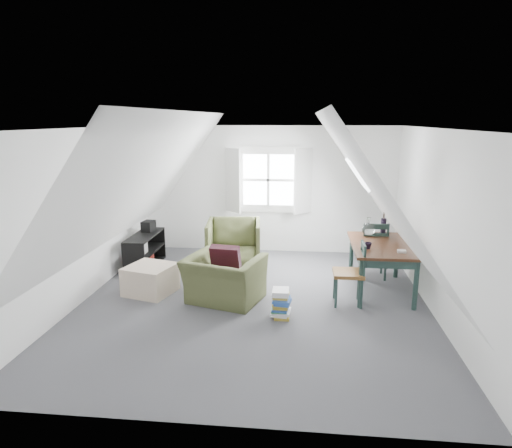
# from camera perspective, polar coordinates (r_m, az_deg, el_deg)

# --- Properties ---
(floor) EXTENTS (5.50, 5.50, 0.00)m
(floor) POSITION_cam_1_polar(r_m,az_deg,el_deg) (6.76, -0.34, -9.83)
(floor) COLOR #4B4B50
(floor) RESTS_ON ground
(ceiling) EXTENTS (5.50, 5.50, 0.00)m
(ceiling) POSITION_cam_1_polar(r_m,az_deg,el_deg) (6.23, -0.37, 11.88)
(ceiling) COLOR white
(ceiling) RESTS_ON wall_back
(wall_back) EXTENTS (5.00, 0.00, 5.00)m
(wall_back) POSITION_cam_1_polar(r_m,az_deg,el_deg) (9.07, 1.56, 4.31)
(wall_back) COLOR white
(wall_back) RESTS_ON ground
(wall_front) EXTENTS (5.00, 0.00, 5.00)m
(wall_front) POSITION_cam_1_polar(r_m,az_deg,el_deg) (3.77, -5.01, -8.42)
(wall_front) COLOR white
(wall_front) RESTS_ON ground
(wall_left) EXTENTS (0.00, 5.50, 5.50)m
(wall_left) POSITION_cam_1_polar(r_m,az_deg,el_deg) (7.09, -20.86, 1.00)
(wall_left) COLOR white
(wall_left) RESTS_ON ground
(wall_right) EXTENTS (0.00, 5.50, 5.50)m
(wall_right) POSITION_cam_1_polar(r_m,az_deg,el_deg) (6.59, 21.79, 0.05)
(wall_right) COLOR white
(wall_right) RESTS_ON ground
(slope_left) EXTENTS (3.19, 5.50, 4.48)m
(slope_left) POSITION_cam_1_polar(r_m,az_deg,el_deg) (6.63, -13.84, 5.30)
(slope_left) COLOR white
(slope_left) RESTS_ON wall_left
(slope_right) EXTENTS (3.19, 5.50, 4.48)m
(slope_right) POSITION_cam_1_polar(r_m,az_deg,el_deg) (6.31, 13.84, 4.91)
(slope_right) COLOR white
(slope_right) RESTS_ON wall_right
(dormer_window) EXTENTS (1.71, 0.35, 1.30)m
(dormer_window) POSITION_cam_1_polar(r_m,az_deg,el_deg) (8.97, 1.53, 5.50)
(dormer_window) COLOR white
(dormer_window) RESTS_ON wall_back
(skylight) EXTENTS (0.35, 0.75, 0.47)m
(skylight) POSITION_cam_1_polar(r_m,az_deg,el_deg) (7.59, 12.53, 6.07)
(skylight) COLOR white
(skylight) RESTS_ON slope_right
(armchair_near) EXTENTS (1.26, 1.18, 0.68)m
(armchair_near) POSITION_cam_1_polar(r_m,az_deg,el_deg) (6.84, -3.95, -9.57)
(armchair_near) COLOR #484E2C
(armchair_near) RESTS_ON floor
(armchair_far) EXTENTS (1.03, 1.05, 0.88)m
(armchair_far) POSITION_cam_1_polar(r_m,az_deg,el_deg) (8.30, -2.77, -5.43)
(armchair_far) COLOR #484E2C
(armchair_far) RESTS_ON floor
(throw_pillow) EXTENTS (0.47, 0.31, 0.45)m
(throw_pillow) POSITION_cam_1_polar(r_m,az_deg,el_deg) (6.77, -3.81, -4.43)
(throw_pillow) COLOR #330D18
(throw_pillow) RESTS_ON armchair_near
(ottoman) EXTENTS (0.81, 0.81, 0.44)m
(ottoman) POSITION_cam_1_polar(r_m,az_deg,el_deg) (7.23, -13.05, -6.75)
(ottoman) COLOR #C8B39B
(ottoman) RESTS_ON floor
(dining_table) EXTENTS (0.92, 1.53, 0.76)m
(dining_table) POSITION_cam_1_polar(r_m,az_deg,el_deg) (7.24, 15.42, -3.17)
(dining_table) COLOR #351B0E
(dining_table) RESTS_ON floor
(demijohn) EXTENTS (0.21, 0.21, 0.30)m
(demijohn) POSITION_cam_1_polar(r_m,az_deg,el_deg) (7.59, 13.87, -0.58)
(demijohn) COLOR silver
(demijohn) RESTS_ON dining_table
(vase_twigs) EXTENTS (0.09, 0.10, 0.69)m
(vase_twigs) POSITION_cam_1_polar(r_m,az_deg,el_deg) (7.72, 15.62, -0.23)
(vase_twigs) COLOR black
(vase_twigs) RESTS_ON dining_table
(cup) EXTENTS (0.13, 0.13, 0.10)m
(cup) POSITION_cam_1_polar(r_m,az_deg,el_deg) (6.89, 13.81, -3.03)
(cup) COLOR black
(cup) RESTS_ON dining_table
(paper_box) EXTENTS (0.12, 0.09, 0.04)m
(paper_box) POSITION_cam_1_polar(r_m,az_deg,el_deg) (6.82, 17.74, -3.27)
(paper_box) COLOR white
(paper_box) RESTS_ON dining_table
(dining_chair_far) EXTENTS (0.46, 0.46, 0.97)m
(dining_chair_far) POSITION_cam_1_polar(r_m,az_deg,el_deg) (7.88, 14.50, -2.98)
(dining_chair_far) COLOR brown
(dining_chair_far) RESTS_ON floor
(dining_chair_near) EXTENTS (0.43, 0.43, 0.92)m
(dining_chair_near) POSITION_cam_1_polar(r_m,az_deg,el_deg) (6.70, 11.78, -5.92)
(dining_chair_near) COLOR brown
(dining_chair_near) RESTS_ON floor
(media_shelf) EXTENTS (0.39, 1.18, 0.60)m
(media_shelf) POSITION_cam_1_polar(r_m,az_deg,el_deg) (8.45, -13.78, -3.53)
(media_shelf) COLOR black
(media_shelf) RESTS_ON floor
(electronics_box) EXTENTS (0.22, 0.28, 0.21)m
(electronics_box) POSITION_cam_1_polar(r_m,az_deg,el_deg) (8.61, -13.29, -0.31)
(electronics_box) COLOR black
(electronics_box) RESTS_ON media_shelf
(magazine_stack) EXTENTS (0.29, 0.34, 0.39)m
(magazine_stack) POSITION_cam_1_polar(r_m,az_deg,el_deg) (6.25, 3.16, -9.90)
(magazine_stack) COLOR #B29933
(magazine_stack) RESTS_ON floor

